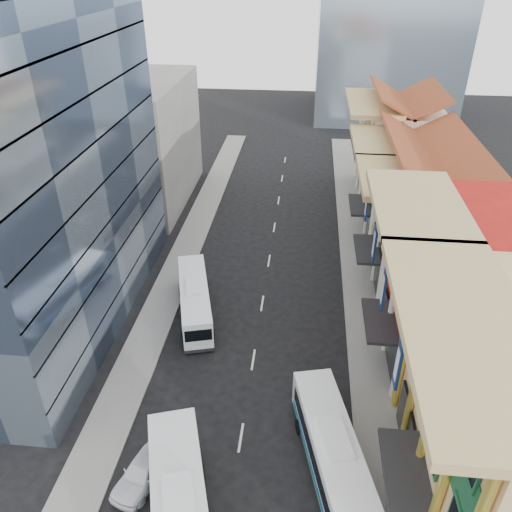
# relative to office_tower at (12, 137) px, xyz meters

# --- Properties ---
(sidewalk_right) EXTENTS (3.00, 90.00, 0.15)m
(sidewalk_right) POSITION_rel_office_tower_xyz_m (25.50, 3.00, -14.93)
(sidewalk_right) COLOR slate
(sidewalk_right) RESTS_ON ground
(sidewalk_left) EXTENTS (3.00, 90.00, 0.15)m
(sidewalk_left) POSITION_rel_office_tower_xyz_m (8.50, 3.00, -14.93)
(sidewalk_left) COLOR slate
(sidewalk_left) RESTS_ON ground
(shophouse_red) EXTENTS (8.00, 10.00, 12.00)m
(shophouse_red) POSITION_rel_office_tower_xyz_m (31.00, -2.00, -9.00)
(shophouse_red) COLOR #AF1A13
(shophouse_red) RESTS_ON ground
(shophouse_cream_near) EXTENTS (8.00, 9.00, 10.00)m
(shophouse_cream_near) POSITION_rel_office_tower_xyz_m (31.00, 7.50, -10.00)
(shophouse_cream_near) COLOR white
(shophouse_cream_near) RESTS_ON ground
(shophouse_cream_mid) EXTENTS (8.00, 9.00, 10.00)m
(shophouse_cream_mid) POSITION_rel_office_tower_xyz_m (31.00, 16.50, -10.00)
(shophouse_cream_mid) COLOR white
(shophouse_cream_mid) RESTS_ON ground
(shophouse_cream_far) EXTENTS (8.00, 12.00, 11.00)m
(shophouse_cream_far) POSITION_rel_office_tower_xyz_m (31.00, 27.00, -9.50)
(shophouse_cream_far) COLOR white
(shophouse_cream_far) RESTS_ON ground
(office_tower) EXTENTS (12.00, 26.00, 30.00)m
(office_tower) POSITION_rel_office_tower_xyz_m (0.00, 0.00, 0.00)
(office_tower) COLOR #415068
(office_tower) RESTS_ON ground
(office_block_far) EXTENTS (10.00, 18.00, 14.00)m
(office_block_far) POSITION_rel_office_tower_xyz_m (1.00, 23.00, -8.00)
(office_block_far) COLOR gray
(office_block_far) RESTS_ON ground
(bus_left_far) EXTENTS (4.86, 10.16, 3.18)m
(bus_left_far) POSITION_rel_office_tower_xyz_m (11.64, 0.84, -13.41)
(bus_left_far) COLOR white
(bus_left_far) RESTS_ON ground
(bus_right) EXTENTS (5.04, 11.01, 3.44)m
(bus_right) POSITION_rel_office_tower_xyz_m (22.50, -13.01, -13.28)
(bus_right) COLOR silver
(bus_right) RESTS_ON ground
(sedan_left) EXTENTS (3.22, 4.99, 1.58)m
(sedan_left) POSITION_rel_office_tower_xyz_m (11.90, -14.37, -14.21)
(sedan_left) COLOR white
(sedan_left) RESTS_ON ground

